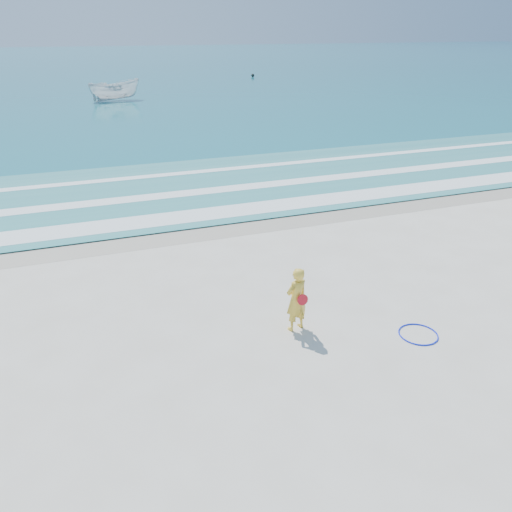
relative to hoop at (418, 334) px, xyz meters
name	(u,v)px	position (x,y,z in m)	size (l,w,h in m)	color
ground	(306,375)	(-3.19, -0.44, -0.02)	(400.00, 400.00, 0.00)	silver
wet_sand	(200,228)	(-3.19, 8.56, -0.01)	(400.00, 2.40, 0.00)	#B2A893
ocean	(81,63)	(-3.19, 104.56, 0.00)	(400.00, 190.00, 0.04)	#19727F
shallow	(173,189)	(-3.19, 13.56, 0.03)	(400.00, 10.00, 0.01)	#59B7AD
foam_near	(192,216)	(-3.19, 9.86, 0.04)	(400.00, 1.40, 0.01)	white
foam_mid	(176,194)	(-3.19, 12.76, 0.04)	(400.00, 0.90, 0.01)	white
foam_far	(162,175)	(-3.19, 16.06, 0.04)	(400.00, 0.60, 0.01)	white
hoop	(418,334)	(0.00, 0.00, 0.00)	(0.94, 0.94, 0.03)	#0C22E1
boat	(115,90)	(-2.46, 44.86, 1.01)	(1.93, 5.13, 1.98)	silver
buoy	(253,75)	(18.85, 63.94, 0.25)	(0.46, 0.46, 0.46)	black
woman	(296,299)	(-2.66, 1.27, 0.80)	(0.68, 0.54, 1.64)	yellow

